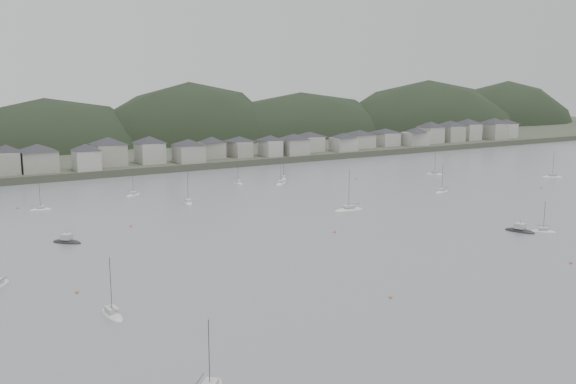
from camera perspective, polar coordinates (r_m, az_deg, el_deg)
ground at (r=144.70m, az=15.63°, el=-6.83°), size 900.00×900.00×0.00m
far_shore_land at (r=404.16m, az=-16.36°, el=4.07°), size 900.00×250.00×3.00m
forested_ridge at (r=382.45m, az=-14.58°, el=1.90°), size 851.55×103.94×102.57m
waterfront_town at (r=318.24m, az=-2.28°, el=4.24°), size 451.48×28.46×12.92m
sailboat_lead at (r=216.00m, az=-8.70°, el=-0.96°), size 4.45×8.32×10.87m
moored_fleet at (r=183.70m, az=-4.65°, el=-2.83°), size 254.50×158.35×13.96m
motor_launch_near at (r=185.91m, az=19.56°, el=-3.20°), size 5.30×8.71×3.95m
motor_launch_far at (r=173.01m, az=-18.72°, el=-4.12°), size 7.47×7.71×3.89m
mooring_buoys at (r=182.98m, az=1.84°, el=-2.86°), size 177.62×129.61×0.70m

